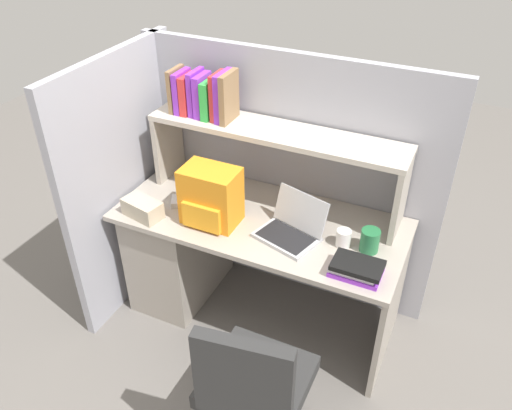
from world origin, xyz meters
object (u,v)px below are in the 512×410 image
Objects in this scene: computer_mouse at (177,201)px; paper_cup at (343,238)px; office_chair at (254,399)px; laptop at (292,228)px; snack_canister at (370,241)px; tissue_box at (143,208)px; backpack at (210,197)px.

paper_cup is at bearing -25.59° from computer_mouse.
laptop is at bearing -88.02° from office_chair.
office_chair is at bearing -79.65° from laptop.
paper_cup is 0.13m from snack_canister.
office_chair reaches higher than tissue_box.
laptop is 0.27m from paper_cup.
backpack is 0.34× the size of office_chair.
laptop reaches higher than computer_mouse.
laptop is 0.40m from snack_canister.
backpack is 0.40m from tissue_box.
laptop is 0.40× the size of office_chair.
office_chair reaches higher than snack_canister.
laptop is 4.01× the size of paper_cup.
paper_cup is (0.97, 0.03, 0.03)m from computer_mouse.
backpack reaches higher than paper_cup.
snack_canister is at bearing -24.98° from computer_mouse.
tissue_box is at bearing -169.15° from snack_canister.
backpack is at bearing -172.42° from paper_cup.
backpack is 2.59× the size of snack_canister.
paper_cup is 0.90m from office_chair.
backpack is at bearing 30.29° from tissue_box.
tissue_box is at bearing -167.33° from laptop.
paper_cup is 0.10× the size of office_chair.
computer_mouse is at bearing -177.47° from snack_canister.
computer_mouse is (-0.26, 0.06, -0.14)m from backpack.
tissue_box is at bearing -40.06° from office_chair.
laptop reaches higher than paper_cup.
laptop is 0.71m from computer_mouse.
tissue_box is at bearing -146.87° from computer_mouse.
laptop is 0.46m from backpack.
computer_mouse is (-0.71, 0.00, -0.03)m from laptop.
snack_canister is at bearing -116.04° from office_chair.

